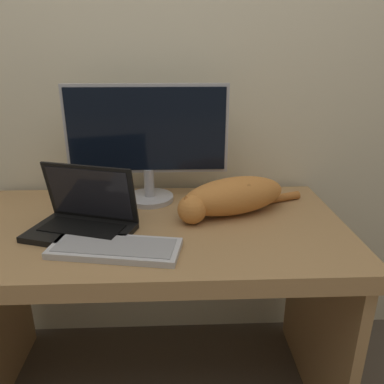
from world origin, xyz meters
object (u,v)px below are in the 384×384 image
object	(u,v)px
external_keyboard	(115,248)
cat	(231,196)
laptop	(84,219)
monitor	(147,139)

from	to	relation	value
external_keyboard	cat	size ratio (longest dim) A/B	0.81
laptop	external_keyboard	world-z (taller)	laptop
monitor	cat	bearing A→B (deg)	-25.39
monitor	cat	distance (m)	0.39
external_keyboard	monitor	bearing A→B (deg)	89.20
external_keyboard	cat	xyz separation A→B (m)	(0.38, 0.26, 0.06)
laptop	cat	bearing A→B (deg)	32.06
monitor	external_keyboard	size ratio (longest dim) A/B	1.52
laptop	external_keyboard	size ratio (longest dim) A/B	0.92
cat	external_keyboard	bearing A→B (deg)	-166.02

